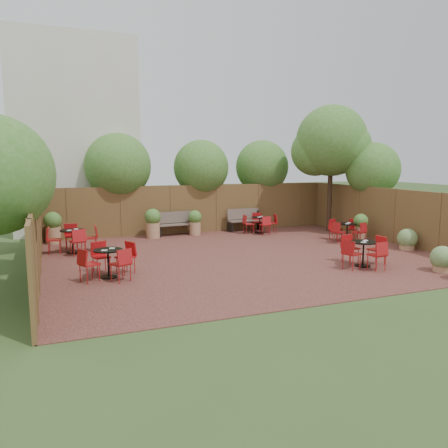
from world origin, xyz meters
name	(u,v)px	position (x,y,z in m)	size (l,w,h in m)	color
ground	(244,256)	(0.00, 0.00, 0.00)	(80.00, 80.00, 0.00)	#354F23
courtyard_paving	(244,256)	(0.00, 0.00, 0.01)	(12.00, 10.00, 0.02)	#3B1B18
fence_back	(195,209)	(0.00, 5.00, 1.00)	(12.00, 0.08, 2.00)	brown
fence_left	(37,238)	(-6.00, 0.00, 1.00)	(0.08, 10.00, 2.00)	brown
fence_right	(394,216)	(6.00, 0.00, 1.00)	(0.08, 10.00, 2.00)	brown
neighbour_building	(74,137)	(-4.50, 8.00, 4.00)	(5.00, 4.00, 8.00)	beige
overhang_foliage	(160,169)	(-1.90, 3.04, 2.72)	(15.61, 10.75, 2.64)	#3A6B22
courtyard_tree	(331,145)	(5.39, 3.17, 3.67)	(3.00, 2.94, 5.27)	black
park_bench_left	(175,223)	(-0.97, 4.63, 0.51)	(1.56, 0.61, 0.94)	brown
park_bench_right	(244,219)	(2.11, 4.63, 0.51)	(1.56, 0.59, 0.95)	brown
bistro_tables	(225,240)	(-0.37, 0.65, 0.44)	(11.10, 7.79, 0.87)	black
planters	(173,224)	(-1.28, 3.72, 0.61)	(11.44, 4.13, 1.16)	#A57552
low_shrubs	(431,252)	(4.69, -2.98, 0.35)	(2.12, 4.12, 0.72)	#A57552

